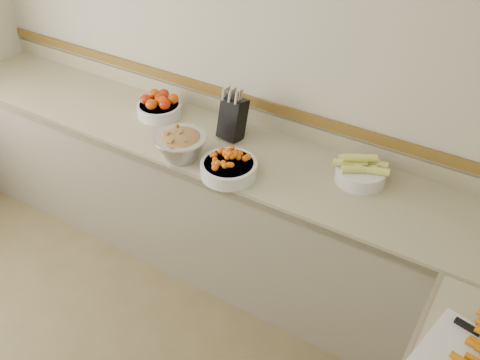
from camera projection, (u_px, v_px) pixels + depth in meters
The scene contains 7 objects.
back_wall at pixel (247, 60), 3.04m from camera, with size 4.00×4.00×0.00m, color beige.
counter_back at pixel (220, 205), 3.34m from camera, with size 4.00×0.65×1.08m.
knife_block at pixel (233, 117), 3.06m from camera, with size 0.15×0.17×0.32m.
tomato_bowl at pixel (160, 106), 3.31m from camera, with size 0.28×0.28×0.14m.
cherry_tomato_bowl at pixel (229, 166), 2.81m from camera, with size 0.30×0.30×0.16m.
corn_bowl at pixel (361, 171), 2.77m from camera, with size 0.29×0.27×0.16m.
rhubarb_bowl at pixel (181, 145), 2.92m from camera, with size 0.29×0.29×0.17m.
Camera 1 is at (1.45, -0.44, 2.60)m, focal length 40.00 mm.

